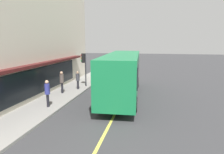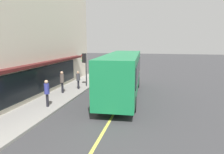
{
  "view_description": "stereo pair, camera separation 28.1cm",
  "coord_description": "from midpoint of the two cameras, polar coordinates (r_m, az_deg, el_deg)",
  "views": [
    {
      "loc": [
        -12.92,
        -2.19,
        4.54
      ],
      "look_at": [
        2.96,
        1.03,
        1.6
      ],
      "focal_mm": 32.05,
      "sensor_mm": 36.0,
      "label": 1
    },
    {
      "loc": [
        -12.86,
        -2.47,
        4.54
      ],
      "look_at": [
        2.96,
        1.03,
        1.6
      ],
      "focal_mm": 32.05,
      "sensor_mm": 36.0,
      "label": 2
    }
  ],
  "objects": [
    {
      "name": "bus",
      "position": [
        16.28,
        2.55,
        1.25
      ],
      "size": [
        11.25,
        3.12,
        3.5
      ],
      "color": "#197F47",
      "rests_on": "ground"
    },
    {
      "name": "pedestrian_near_storefront",
      "position": [
        14.04,
        -18.52,
        -3.77
      ],
      "size": [
        0.34,
        0.34,
        1.83
      ],
      "color": "black",
      "rests_on": "sidewalk"
    },
    {
      "name": "pedestrian_waiting",
      "position": [
        17.4,
        -14.58,
        -0.84
      ],
      "size": [
        0.34,
        0.34,
        1.86
      ],
      "color": "black",
      "rests_on": "sidewalk"
    },
    {
      "name": "lane_centre_stripe",
      "position": [
        13.86,
        1.17,
        -8.82
      ],
      "size": [
        36.0,
        0.16,
        0.01
      ],
      "primitive_type": "cube",
      "color": "#D8D14C",
      "rests_on": "ground"
    },
    {
      "name": "ground",
      "position": [
        13.86,
        1.17,
        -8.83
      ],
      "size": [
        120.0,
        120.0,
        0.0
      ],
      "primitive_type": "plane",
      "color": "#38383A"
    },
    {
      "name": "traffic_light",
      "position": [
        19.54,
        -8.43,
        4.28
      ],
      "size": [
        0.3,
        0.52,
        3.2
      ],
      "color": "#2D2D33",
      "rests_on": "sidewalk"
    },
    {
      "name": "pedestrian_mid_block",
      "position": [
        18.55,
        -10.17,
        -0.43
      ],
      "size": [
        0.34,
        0.34,
        1.66
      ],
      "color": "black",
      "rests_on": "sidewalk"
    },
    {
      "name": "sidewalk",
      "position": [
        15.51,
        -17.67,
        -6.94
      ],
      "size": [
        80.0,
        2.7,
        0.15
      ],
      "primitive_type": "cube",
      "color": "gray",
      "rests_on": "ground"
    }
  ]
}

